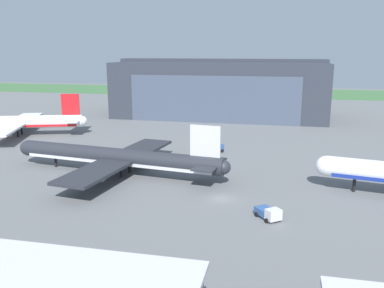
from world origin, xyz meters
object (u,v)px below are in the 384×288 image
maintenance_hangar (221,89)px  airliner_far_right (13,122)px  stair_truck (217,148)px  airliner_near_right (118,157)px  pushback_tractor (269,213)px

maintenance_hangar → airliner_far_right: 75.22m
maintenance_hangar → stair_truck: bearing=-82.6°
airliner_near_right → airliner_far_right: 53.86m
airliner_far_right → stair_truck: airliner_far_right is taller
airliner_near_right → pushback_tractor: bearing=-28.3°
airliner_far_right → pushback_tractor: (76.22, -46.21, -3.04)m
airliner_far_right → stair_truck: (62.10, -6.97, -3.01)m
airliner_far_right → pushback_tractor: airliner_far_right is taller
maintenance_hangar → airliner_near_right: size_ratio=1.63×
pushback_tractor → stair_truck: bearing=109.8°
maintenance_hangar → airliner_far_right: maintenance_hangar is taller
airliner_far_right → stair_truck: size_ratio=10.33×
airliner_near_right → stair_truck: (17.00, 22.47, -2.55)m
airliner_far_right → pushback_tractor: 89.19m
airliner_near_right → maintenance_hangar: bearing=83.4°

